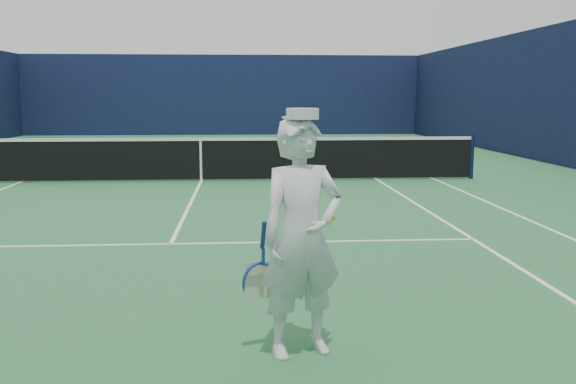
% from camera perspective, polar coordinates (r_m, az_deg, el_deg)
% --- Properties ---
extents(ground, '(80.00, 80.00, 0.00)m').
position_cam_1_polar(ground, '(14.97, -7.72, 0.96)').
color(ground, '#266537').
rests_on(ground, ground).
extents(court_markings, '(11.03, 23.83, 0.01)m').
position_cam_1_polar(court_markings, '(14.97, -7.72, 0.98)').
color(court_markings, white).
rests_on(court_markings, ground).
extents(windscreen_fence, '(20.12, 36.12, 4.00)m').
position_cam_1_polar(windscreen_fence, '(14.85, -7.87, 8.64)').
color(windscreen_fence, '#0E1433').
rests_on(windscreen_fence, ground).
extents(tennis_net, '(12.88, 0.09, 1.07)m').
position_cam_1_polar(tennis_net, '(14.91, -7.76, 3.08)').
color(tennis_net, '#141E4C').
rests_on(tennis_net, ground).
extents(tennis_player, '(0.87, 0.62, 1.87)m').
position_cam_1_polar(tennis_player, '(4.81, 1.24, -4.01)').
color(tennis_player, white).
rests_on(tennis_player, ground).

